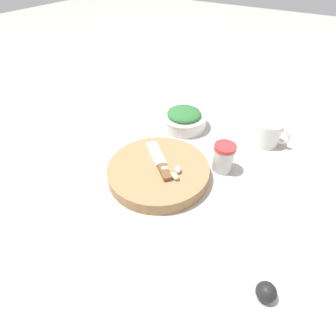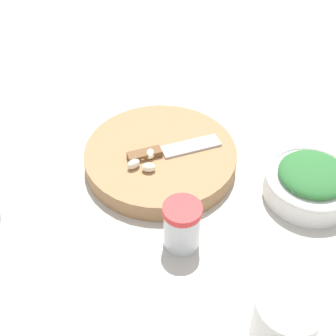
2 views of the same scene
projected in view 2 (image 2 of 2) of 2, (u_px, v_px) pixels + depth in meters
name	position (u px, v px, depth m)	size (l,w,h in m)	color
ground_plane	(165.00, 192.00, 0.87)	(5.00, 5.00, 0.00)	#B2ADA3
cutting_board	(161.00, 158.00, 0.91)	(0.29, 0.29, 0.04)	#9E754C
chef_knife	(168.00, 150.00, 0.89)	(0.14, 0.16, 0.01)	brown
garlic_cloves	(143.00, 162.00, 0.86)	(0.06, 0.07, 0.02)	silver
herb_bowl	(311.00, 182.00, 0.84)	(0.17, 0.17, 0.07)	silver
spice_jar	(182.00, 225.00, 0.76)	(0.06, 0.06, 0.09)	silver
coffee_mug	(285.00, 321.00, 0.64)	(0.09, 0.12, 0.08)	silver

